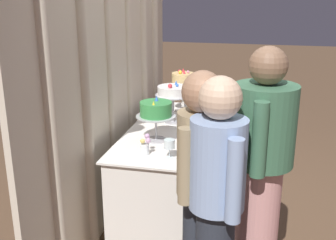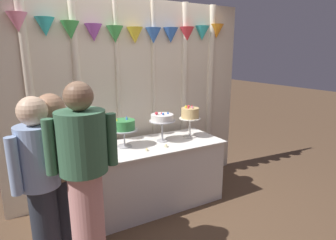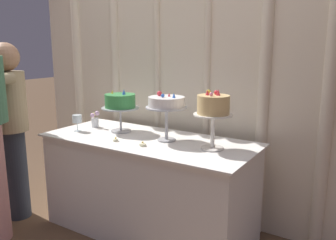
# 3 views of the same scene
# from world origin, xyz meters

# --- Properties ---
(ground_plane) EXTENTS (24.00, 24.00, 0.00)m
(ground_plane) POSITION_xyz_m (0.00, 0.00, 0.00)
(ground_plane) COLOR brown
(draped_curtain) EXTENTS (3.23, 0.20, 2.48)m
(draped_curtain) POSITION_xyz_m (0.01, 0.59, 1.38)
(draped_curtain) COLOR beige
(draped_curtain) RESTS_ON ground_plane
(cake_table) EXTENTS (1.69, 0.73, 0.78)m
(cake_table) POSITION_xyz_m (0.00, 0.10, 0.39)
(cake_table) COLOR white
(cake_table) RESTS_ON ground_plane
(cake_display_leftmost) EXTENTS (0.31, 0.31, 0.36)m
(cake_display_leftmost) POSITION_xyz_m (-0.32, 0.17, 1.02)
(cake_display_leftmost) COLOR #B2B2B7
(cake_display_leftmost) RESTS_ON cake_table
(cake_display_center) EXTENTS (0.31, 0.31, 0.37)m
(cake_display_center) POSITION_xyz_m (0.15, 0.13, 1.06)
(cake_display_center) COLOR #B2B2B7
(cake_display_center) RESTS_ON cake_table
(cake_display_rightmost) EXTENTS (0.27, 0.27, 0.42)m
(cake_display_rightmost) POSITION_xyz_m (0.54, 0.12, 1.07)
(cake_display_rightmost) COLOR silver
(cake_display_rightmost) RESTS_ON cake_table
(wine_glass) EXTENTS (0.08, 0.08, 0.14)m
(wine_glass) POSITION_xyz_m (-0.64, -0.02, 0.88)
(wine_glass) COLOR silver
(wine_glass) RESTS_ON cake_table
(flower_vase) EXTENTS (0.09, 0.08, 0.15)m
(flower_vase) POSITION_xyz_m (-0.62, 0.17, 0.85)
(flower_vase) COLOR silver
(flower_vase) RESTS_ON cake_table
(tealight_far_left) EXTENTS (0.04, 0.04, 0.03)m
(tealight_far_left) POSITION_xyz_m (-0.16, -0.09, 0.79)
(tealight_far_left) COLOR beige
(tealight_far_left) RESTS_ON cake_table
(tealight_near_left) EXTENTS (0.05, 0.05, 0.04)m
(tealight_near_left) POSITION_xyz_m (0.09, -0.08, 0.79)
(tealight_near_left) COLOR beige
(tealight_near_left) RESTS_ON cake_table
(guest_girl_blue_dress) EXTENTS (0.43, 0.68, 1.52)m
(guest_girl_blue_dress) POSITION_xyz_m (-1.12, -0.32, 0.87)
(guest_girl_blue_dress) COLOR #282D38
(guest_girl_blue_dress) RESTS_ON ground_plane
(guest_man_dark_suit) EXTENTS (0.42, 0.42, 1.52)m
(guest_man_dark_suit) POSITION_xyz_m (-1.26, -0.42, 0.84)
(guest_man_dark_suit) COLOR #282D38
(guest_man_dark_suit) RESTS_ON ground_plane
(guest_man_pink_jacket) EXTENTS (0.54, 0.40, 1.64)m
(guest_man_pink_jacket) POSITION_xyz_m (-0.96, -0.65, 0.88)
(guest_man_pink_jacket) COLOR #D6938E
(guest_man_pink_jacket) RESTS_ON ground_plane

